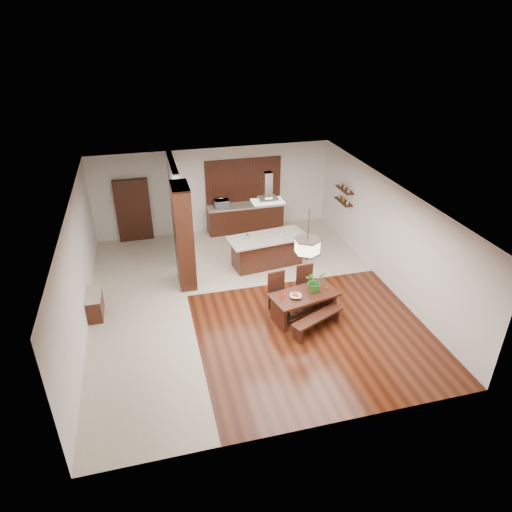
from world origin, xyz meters
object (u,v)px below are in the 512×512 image
object	(u,v)px
dining_table	(304,300)
pendant_lantern	(308,237)
dining_chair_left	(279,294)
dining_bench	(317,323)
microwave	(222,204)
dining_chair_right	(307,286)
kitchen_island	(267,250)
island_cup	(281,235)
fruit_bowl	(296,296)
foliage_plant	(315,282)
hallway_console	(95,305)
range_hood	(268,187)

from	to	relation	value
dining_table	pendant_lantern	bearing A→B (deg)	0.00
dining_table	dining_chair_left	size ratio (longest dim) A/B	1.71
dining_bench	dining_chair_left	size ratio (longest dim) A/B	1.37
dining_chair_left	microwave	world-z (taller)	microwave
dining_chair_left	dining_chair_right	size ratio (longest dim) A/B	1.01
dining_table	microwave	xyz separation A→B (m)	(-1.03, 5.35, 0.58)
kitchen_island	island_cup	size ratio (longest dim) A/B	21.52
dining_bench	island_cup	bearing A→B (deg)	88.21
pendant_lantern	island_cup	bearing A→B (deg)	85.06
dining_chair_right	fruit_bowl	world-z (taller)	dining_chair_right
fruit_bowl	microwave	size ratio (longest dim) A/B	0.59
dining_chair_right	fruit_bowl	bearing A→B (deg)	-132.38
dining_chair_left	foliage_plant	bearing A→B (deg)	-30.35
pendant_lantern	kitchen_island	xyz separation A→B (m)	(-0.16, 2.81, -1.75)
dining_chair_left	microwave	distance (m)	5.01
hallway_console	range_hood	size ratio (longest dim) A/B	0.98
hallway_console	kitchen_island	size ratio (longest dim) A/B	0.36
dining_chair_left	kitchen_island	size ratio (longest dim) A/B	0.43
hallway_console	dining_chair_right	size ratio (longest dim) A/B	0.85
fruit_bowl	dining_bench	bearing A→B (deg)	-50.58
dining_bench	microwave	distance (m)	6.11
dining_table	dining_chair_left	xyz separation A→B (m)	(-0.51, 0.40, 0.02)
foliage_plant	kitchen_island	world-z (taller)	foliage_plant
hallway_console	island_cup	distance (m)	5.48
dining_table	range_hood	size ratio (longest dim) A/B	2.00
dining_chair_left	fruit_bowl	xyz separation A→B (m)	(0.25, -0.50, 0.20)
microwave	hallway_console	bearing A→B (deg)	-138.30
hallway_console	microwave	xyz separation A→B (m)	(4.00, 3.97, 0.77)
foliage_plant	fruit_bowl	xyz separation A→B (m)	(-0.54, -0.18, -0.23)
fruit_bowl	island_cup	bearing A→B (deg)	79.98
hallway_console	microwave	size ratio (longest dim) A/B	1.82
pendant_lantern	dining_bench	bearing A→B (deg)	-77.28
pendant_lantern	microwave	bearing A→B (deg)	100.93
dining_chair_right	hallway_console	bearing A→B (deg)	168.13
fruit_bowl	range_hood	distance (m)	3.40
dining_chair_left	range_hood	bearing A→B (deg)	73.66
dining_bench	kitchen_island	world-z (taller)	kitchen_island
pendant_lantern	range_hood	distance (m)	2.83
dining_chair_right	pendant_lantern	world-z (taller)	pendant_lantern
fruit_bowl	kitchen_island	size ratio (longest dim) A/B	0.12
hallway_console	dining_chair_left	xyz separation A→B (m)	(4.52, -0.98, 0.21)
pendant_lantern	range_hood	xyz separation A→B (m)	(-0.16, 2.81, 0.22)
hallway_console	foliage_plant	size ratio (longest dim) A/B	1.66
kitchen_island	range_hood	distance (m)	1.97
foliage_plant	microwave	size ratio (longest dim) A/B	1.09
range_hood	dining_table	bearing A→B (deg)	-86.76
foliage_plant	island_cup	distance (m)	2.64
foliage_plant	hallway_console	bearing A→B (deg)	166.20
island_cup	kitchen_island	bearing A→B (deg)	167.13
dining_chair_left	fruit_bowl	size ratio (longest dim) A/B	3.71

